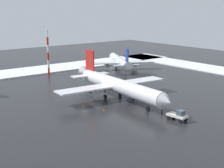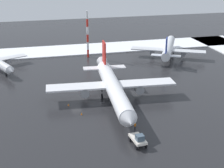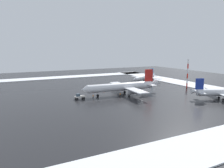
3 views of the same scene
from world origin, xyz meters
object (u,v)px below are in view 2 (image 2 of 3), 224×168
airplane_parked_portside (168,48)px  ground_crew_by_nose_gear (128,101)px  antenna_mast (88,34)px  airplane_parked_starboard (113,87)px  pushback_tug (138,139)px  ground_crew_mid_apron (135,126)px  traffic_cone_near_nose (68,105)px  traffic_cone_mid_line (82,114)px

airplane_parked_portside → ground_crew_by_nose_gear: bearing=172.2°
antenna_mast → ground_crew_by_nose_gear: bearing=92.4°
airplane_parked_starboard → pushback_tug: bearing=3.1°
pushback_tug → ground_crew_mid_apron: 6.19m
pushback_tug → traffic_cone_near_nose: 24.48m
ground_crew_mid_apron → traffic_cone_mid_line: bearing=132.7°
airplane_parked_starboard → airplane_parked_portside: airplane_parked_starboard is taller
ground_crew_mid_apron → airplane_parked_starboard: bearing=91.5°
antenna_mast → traffic_cone_mid_line: size_ratio=30.25×
antenna_mast → traffic_cone_near_nose: (12.47, 41.19, -8.04)m
pushback_tug → traffic_cone_near_nose: size_ratio=8.68×
airplane_parked_portside → antenna_mast: bearing=104.7°
ground_crew_mid_apron → antenna_mast: 57.56m
airplane_parked_starboard → airplane_parked_portside: size_ratio=1.35×
airplane_parked_portside → traffic_cone_near_nose: 53.94m
airplane_parked_portside → antenna_mast: 29.63m
airplane_parked_starboard → pushback_tug: size_ratio=8.39×
ground_crew_by_nose_gear → antenna_mast: bearing=-86.8°
ground_crew_mid_apron → airplane_parked_portside: bearing=59.0°
airplane_parked_portside → pushback_tug: 64.45m
traffic_cone_mid_line → ground_crew_by_nose_gear: bearing=-167.5°
ground_crew_mid_apron → antenna_mast: (-0.42, -57.09, 7.35)m
ground_crew_by_nose_gear → airplane_parked_starboard: bearing=-43.6°
airplane_parked_starboard → traffic_cone_near_nose: bearing=-86.5°
pushback_tug → traffic_cone_mid_line: size_ratio=8.68×
airplane_parked_starboard → ground_crew_mid_apron: 16.02m
pushback_tug → antenna_mast: antenna_mast is taller
airplane_parked_starboard → ground_crew_mid_apron: (-0.79, 15.72, -2.96)m
ground_crew_mid_apron → ground_crew_by_nose_gear: bearing=78.3°
ground_crew_by_nose_gear → traffic_cone_near_nose: ground_crew_by_nose_gear is taller
traffic_cone_mid_line → airplane_parked_portside: bearing=-133.4°
traffic_cone_near_nose → traffic_cone_mid_line: bearing=111.5°
airplane_parked_portside → pushback_tug: (30.18, 56.92, -1.85)m
pushback_tug → traffic_cone_near_nose: bearing=-158.9°
airplane_parked_portside → traffic_cone_mid_line: (38.66, 40.82, -2.86)m
pushback_tug → ground_crew_by_nose_gear: 19.09m
traffic_cone_mid_line → ground_crew_mid_apron: bearing=134.2°
traffic_cone_mid_line → pushback_tug: bearing=117.8°
traffic_cone_near_nose → traffic_cone_mid_line: same height
airplane_parked_starboard → traffic_cone_near_nose: 11.84m
airplane_parked_starboard → pushback_tug: airplane_parked_starboard is taller
ground_crew_mid_apron → traffic_cone_near_nose: 19.97m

